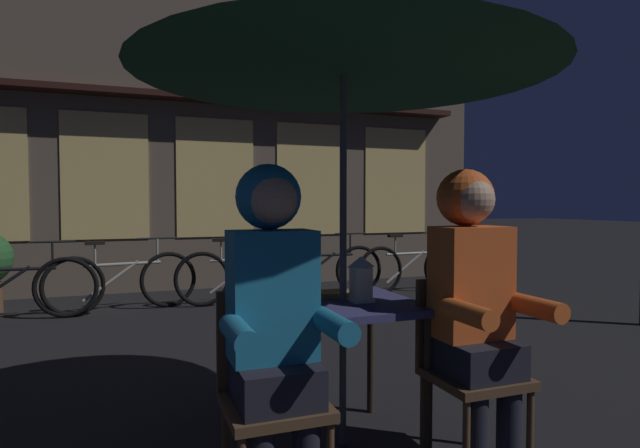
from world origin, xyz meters
The scene contains 15 objects.
ground_plane centered at (0.00, 0.00, 0.00)m, with size 60.00×60.00×0.00m, color black.
cafe_table centered at (0.00, 0.00, 0.64)m, with size 0.72×0.72×0.74m.
patio_umbrella centered at (0.00, 0.00, 2.06)m, with size 2.10×2.10×2.31m.
lantern centered at (0.08, -0.05, 0.86)m, with size 0.11×0.11×0.23m.
chair_left centered at (-0.48, -0.37, 0.49)m, with size 0.40×0.40×0.87m.
chair_right centered at (0.48, -0.37, 0.49)m, with size 0.40×0.40×0.87m.
person_left_hooded centered at (-0.48, -0.43, 0.85)m, with size 0.45×0.56×1.40m.
person_right_hooded centered at (0.48, -0.43, 0.85)m, with size 0.45×0.56×1.40m.
shopfront_building centered at (-0.58, 5.40, 3.09)m, with size 10.00×0.93×6.20m.
bicycle_second centered at (-2.18, 3.72, 0.35)m, with size 1.68×0.12×0.84m.
bicycle_third centered at (-1.10, 3.83, 0.35)m, with size 1.67×0.31×0.84m.
bicycle_fourth centered at (0.29, 3.75, 0.35)m, with size 1.68×0.20×0.84m.
bicycle_fifth centered at (1.38, 3.96, 0.35)m, with size 1.68×0.15×0.84m.
bicycle_furthest centered at (2.63, 3.75, 0.35)m, with size 1.68×0.11×0.84m.
book centered at (0.03, 0.13, 0.75)m, with size 0.20×0.14×0.02m, color olive.
Camera 1 is at (-1.01, -2.39, 1.24)m, focal length 28.84 mm.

